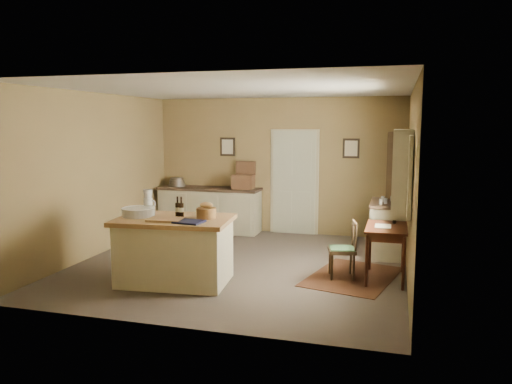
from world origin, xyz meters
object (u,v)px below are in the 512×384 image
Objects in this scene: writing_desk at (386,233)px; right_cabinet at (388,228)px; sideboard at (210,208)px; work_island at (174,248)px; shelving_unit at (399,189)px; desk_chair at (342,250)px.

right_cabinet reaches higher than writing_desk.
sideboard is at bearing 165.16° from right_cabinet.
work_island reaches higher than right_cabinet.
desk_chair is at bearing -108.65° from shelving_unit.
sideboard is 3.82m from desk_chair.
writing_desk reaches higher than desk_chair.
sideboard reaches higher than writing_desk.
desk_chair is at bearing -171.68° from writing_desk.
shelving_unit is at bearing 78.24° from right_cabinet.
right_cabinet is 0.52× the size of shelving_unit.
work_island is 4.31m from shelving_unit.
shelving_unit is at bearing 40.56° from work_island.
shelving_unit is at bearing 58.61° from desk_chair.
desk_chair is (2.21, 0.84, -0.08)m from work_island.
writing_desk is 2.19m from shelving_unit.
sideboard reaches higher than desk_chair.
writing_desk is 0.86× the size of right_cabinet.
shelving_unit is (3.69, -0.20, 0.54)m from sideboard.
shelving_unit reaches higher than work_island.
shelving_unit is at bearing -3.10° from sideboard.
shelving_unit reaches higher than sideboard.
sideboard is at bearing 127.53° from desk_chair.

